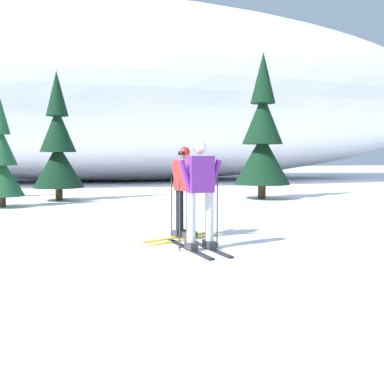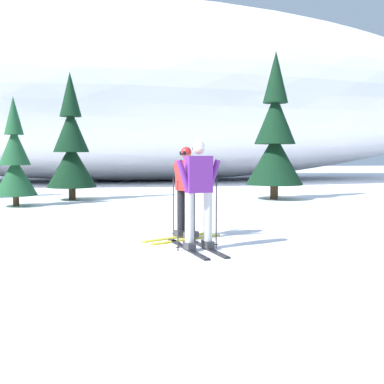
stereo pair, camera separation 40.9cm
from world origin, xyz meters
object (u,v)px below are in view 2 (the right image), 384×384
(skier_purple_jacket, at_px, (199,193))
(skier_red_jacket, at_px, (186,191))
(pine_tree_center_right, at_px, (71,147))
(pine_tree_far_right, at_px, (275,138))
(pine_tree_center_left, at_px, (15,161))

(skier_purple_jacket, bearing_deg, skier_red_jacket, 89.07)
(pine_tree_center_right, distance_m, pine_tree_far_right, 7.48)
(skier_red_jacket, relative_size, pine_tree_far_right, 0.33)
(pine_tree_center_right, xyz_separation_m, pine_tree_far_right, (7.34, -1.42, 0.33))
(pine_tree_center_left, relative_size, pine_tree_far_right, 0.64)
(skier_red_jacket, xyz_separation_m, pine_tree_far_right, (4.91, 7.16, 1.35))
(skier_red_jacket, distance_m, pine_tree_center_right, 8.97)
(skier_purple_jacket, relative_size, pine_tree_center_right, 0.40)
(skier_red_jacket, relative_size, pine_tree_center_right, 0.38)
(skier_purple_jacket, relative_size, pine_tree_far_right, 0.34)
(pine_tree_center_left, bearing_deg, pine_tree_center_right, 46.75)
(skier_purple_jacket, height_order, pine_tree_far_right, pine_tree_far_right)
(skier_purple_jacket, relative_size, pine_tree_center_left, 0.53)
(skier_red_jacket, distance_m, pine_tree_far_right, 8.79)
(skier_red_jacket, height_order, pine_tree_center_right, pine_tree_center_right)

